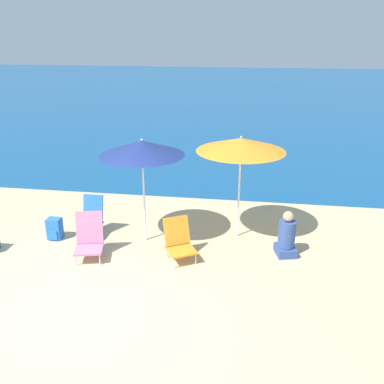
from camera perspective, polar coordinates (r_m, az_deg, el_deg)
The scene contains 9 objects.
ground_plane at distance 6.93m, azimuth -14.43°, elevation -14.97°, with size 60.00×60.00×0.00m, color #C6B284.
sea_water at distance 30.28m, azimuth 3.97°, elevation 13.25°, with size 60.00×40.00×0.01m.
beach_umbrella_orange at distance 8.24m, azimuth 6.55°, elevation 6.28°, with size 1.72×1.72×2.10m.
beach_umbrella_navy at distance 8.06m, azimuth -6.69°, elevation 5.82°, with size 1.60×1.60×2.09m.
beach_chair_blue at distance 8.98m, azimuth -13.22°, elevation -3.20°, with size 0.43×0.54×0.83m.
beach_chair_orange at distance 7.90m, azimuth -1.76°, elevation -6.45°, with size 0.70×0.74×0.76m.
beach_chair_pink at distance 8.15m, azimuth -13.54°, elevation -5.86°, with size 0.60×0.65×0.85m.
person_seated_near at distance 8.20m, azimuth 12.49°, elevation -5.89°, with size 0.44×0.48×0.88m.
backpack_blue at distance 9.09m, azimuth -17.84°, elevation -4.70°, with size 0.27×0.25×0.44m.
Camera 1 is at (2.46, -5.11, 3.98)m, focal length 40.00 mm.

